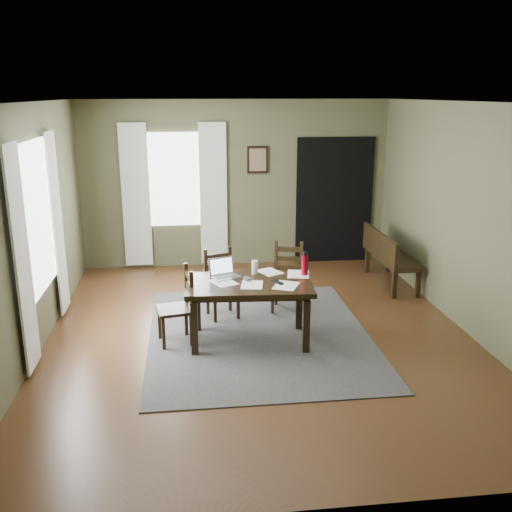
{
  "coord_description": "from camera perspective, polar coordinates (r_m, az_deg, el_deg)",
  "views": [
    {
      "loc": [
        -0.79,
        -6.25,
        2.8
      ],
      "look_at": [
        0.0,
        0.3,
        0.9
      ],
      "focal_mm": 40.0,
      "sensor_mm": 36.0,
      "label": 1
    }
  ],
  "objects": [
    {
      "name": "curtain_back_left",
      "position": [
        9.37,
        -11.93,
        5.87
      ],
      "size": [
        0.44,
        0.03,
        2.3
      ],
      "color": "silver",
      "rests_on": "ground"
    },
    {
      "name": "drinking_glass",
      "position": [
        6.74,
        -0.12,
        -1.14
      ],
      "size": [
        0.08,
        0.08,
        0.17
      ],
      "primitive_type": "cylinder",
      "rotation": [
        0.0,
        0.0,
        -0.0
      ],
      "color": "silver",
      "rests_on": "dining_table"
    },
    {
      "name": "paper_a",
      "position": [
        6.48,
        -3.24,
        -2.64
      ],
      "size": [
        0.35,
        0.38,
        0.0
      ],
      "primitive_type": "cube",
      "rotation": [
        0.0,
        0.0,
        0.43
      ],
      "color": "white",
      "rests_on": "dining_table"
    },
    {
      "name": "framed_picture",
      "position": [
        9.35,
        0.16,
        9.61
      ],
      "size": [
        0.34,
        0.03,
        0.44
      ],
      "color": "black",
      "rests_on": "ground"
    },
    {
      "name": "window_left",
      "position": [
        6.8,
        -21.07,
        3.53
      ],
      "size": [
        0.01,
        1.3,
        1.7
      ],
      "color": "white",
      "rests_on": "ground"
    },
    {
      "name": "window_back",
      "position": [
        9.32,
        -8.17,
        7.57
      ],
      "size": [
        1.0,
        0.01,
        1.5
      ],
      "color": "white",
      "rests_on": "ground"
    },
    {
      "name": "paper_d",
      "position": [
        6.78,
        4.24,
        -1.82
      ],
      "size": [
        0.31,
        0.37,
        0.0
      ],
      "primitive_type": "cube",
      "rotation": [
        0.0,
        0.0,
        -0.19
      ],
      "color": "white",
      "rests_on": "dining_table"
    },
    {
      "name": "rug",
      "position": [
        6.89,
        0.3,
        -7.85
      ],
      "size": [
        2.6,
        3.2,
        0.01
      ],
      "color": "#3C3C3C",
      "rests_on": "ground"
    },
    {
      "name": "paper_c",
      "position": [
        6.84,
        1.36,
        -1.6
      ],
      "size": [
        0.34,
        0.37,
        0.0
      ],
      "primitive_type": "cube",
      "rotation": [
        0.0,
        0.0,
        0.48
      ],
      "color": "white",
      "rests_on": "dining_table"
    },
    {
      "name": "water_bottle",
      "position": [
        6.73,
        4.89,
        -0.83
      ],
      "size": [
        0.09,
        0.09,
        0.28
      ],
      "rotation": [
        0.0,
        0.0,
        -0.06
      ],
      "color": "maroon",
      "rests_on": "dining_table"
    },
    {
      "name": "paper_e",
      "position": [
        6.39,
        -0.41,
        -2.9
      ],
      "size": [
        0.29,
        0.35,
        0.0
      ],
      "primitive_type": "cube",
      "rotation": [
        0.0,
        0.0,
        -0.17
      ],
      "color": "white",
      "rests_on": "dining_table"
    },
    {
      "name": "room_shell",
      "position": [
        6.38,
        0.33,
        7.07
      ],
      "size": [
        5.02,
        6.02,
        2.71
      ],
      "color": "#515236",
      "rests_on": "ground"
    },
    {
      "name": "ground",
      "position": [
        6.9,
        0.3,
        -7.93
      ],
      "size": [
        5.0,
        6.0,
        0.01
      ],
      "color": "#492C16"
    },
    {
      "name": "chair_back_right",
      "position": [
        7.55,
        3.13,
        -2.17
      ],
      "size": [
        0.49,
        0.49,
        0.9
      ],
      "rotation": [
        0.0,
        0.0,
        -0.3
      ],
      "color": "black",
      "rests_on": "rug"
    },
    {
      "name": "curtain_left_near",
      "position": [
        6.08,
        -22.34,
        -0.42
      ],
      "size": [
        0.03,
        0.48,
        2.3
      ],
      "color": "silver",
      "rests_on": "ground"
    },
    {
      "name": "laptop",
      "position": [
        6.67,
        -3.25,
        -1.6
      ],
      "size": [
        0.38,
        0.35,
        0.22
      ],
      "rotation": [
        0.0,
        0.0,
        0.38
      ],
      "color": "#B7B7BC",
      "rests_on": "dining_table"
    },
    {
      "name": "curtain_back_right",
      "position": [
        9.34,
        -4.29,
        6.14
      ],
      "size": [
        0.44,
        0.03,
        2.3
      ],
      "color": "silver",
      "rests_on": "ground"
    },
    {
      "name": "curtain_left_far",
      "position": [
        7.63,
        -19.24,
        3.04
      ],
      "size": [
        0.03,
        0.48,
        2.3
      ],
      "color": "silver",
      "rests_on": "ground"
    },
    {
      "name": "dining_table",
      "position": [
        6.5,
        -0.67,
        -3.4
      ],
      "size": [
        1.48,
        0.95,
        0.71
      ],
      "rotation": [
        0.0,
        0.0,
        -0.07
      ],
      "color": "black",
      "rests_on": "rug"
    },
    {
      "name": "doorway_back",
      "position": [
        9.7,
        7.84,
        5.51
      ],
      "size": [
        1.3,
        0.03,
        2.1
      ],
      "color": "black",
      "rests_on": "ground"
    },
    {
      "name": "bench",
      "position": [
        8.74,
        13.03,
        0.26
      ],
      "size": [
        0.46,
        1.43,
        0.81
      ],
      "rotation": [
        0.0,
        0.0,
        1.57
      ],
      "color": "black",
      "rests_on": "ground"
    },
    {
      "name": "chair_end",
      "position": [
        6.6,
        -7.75,
        -5.05
      ],
      "size": [
        0.45,
        0.45,
        0.89
      ],
      "rotation": [
        0.0,
        0.0,
        -1.39
      ],
      "color": "black",
      "rests_on": "rug"
    },
    {
      "name": "tv_remote",
      "position": [
        6.46,
        2.15,
        -2.62
      ],
      "size": [
        0.12,
        0.19,
        0.02
      ],
      "primitive_type": "cube",
      "rotation": [
        0.0,
        0.0,
        0.43
      ],
      "color": "black",
      "rests_on": "dining_table"
    },
    {
      "name": "paper_b",
      "position": [
        6.37,
        3.03,
        -2.97
      ],
      "size": [
        0.36,
        0.39,
        0.0
      ],
      "primitive_type": "cube",
      "rotation": [
        0.0,
        0.0,
        -0.43
      ],
      "color": "white",
      "rests_on": "dining_table"
    },
    {
      "name": "chair_back_left",
      "position": [
        7.32,
        -3.5,
        -2.85
      ],
      "size": [
        0.47,
        0.47,
        0.87
      ],
      "rotation": [
        0.0,
        0.0,
        0.26
      ],
      "color": "black",
      "rests_on": "rug"
    },
    {
      "name": "computer_mouse",
      "position": [
        6.54,
        -0.89,
        -2.29
      ],
      "size": [
        0.09,
        0.12,
        0.03
      ],
      "primitive_type": "cube",
      "rotation": [
        0.0,
        0.0,
        0.33
      ],
      "color": "#3F3F42",
      "rests_on": "dining_table"
    }
  ]
}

